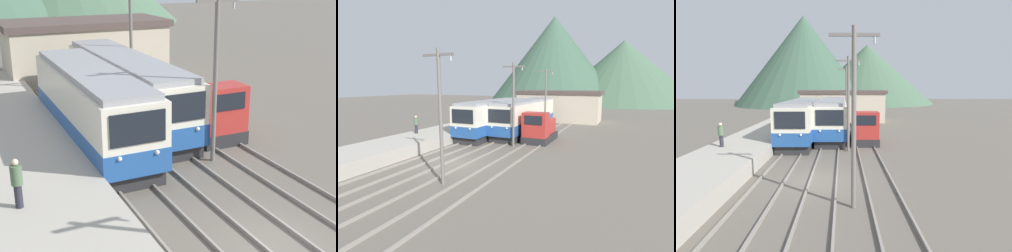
# 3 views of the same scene
# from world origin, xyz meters

# --- Properties ---
(ground_plane) EXTENTS (200.00, 200.00, 0.00)m
(ground_plane) POSITION_xyz_m (0.00, 0.00, 0.00)
(ground_plane) COLOR #665E54
(platform_left) EXTENTS (4.50, 54.00, 0.96)m
(platform_left) POSITION_xyz_m (-6.25, 0.00, 0.48)
(platform_left) COLOR #ADA599
(platform_left) RESTS_ON ground
(track_left) EXTENTS (1.54, 60.00, 0.14)m
(track_left) POSITION_xyz_m (-2.60, 0.00, 0.07)
(track_left) COLOR gray
(track_left) RESTS_ON ground
(track_center) EXTENTS (1.54, 60.00, 0.14)m
(track_center) POSITION_xyz_m (0.20, 0.00, 0.07)
(track_center) COLOR gray
(track_center) RESTS_ON ground
(track_right) EXTENTS (1.54, 60.00, 0.14)m
(track_right) POSITION_xyz_m (3.20, 0.00, 0.07)
(track_right) COLOR gray
(track_right) RESTS_ON ground
(commuter_train_left) EXTENTS (2.84, 12.53, 3.85)m
(commuter_train_left) POSITION_xyz_m (-2.60, 11.37, 1.78)
(commuter_train_left) COLOR #28282B
(commuter_train_left) RESTS_ON ground
(commuter_train_center) EXTENTS (2.84, 14.15, 3.81)m
(commuter_train_center) POSITION_xyz_m (0.20, 13.99, 1.76)
(commuter_train_center) COLOR #28282B
(commuter_train_center) RESTS_ON ground
(shunting_locomotive) EXTENTS (2.40, 4.69, 3.00)m
(shunting_locomotive) POSITION_xyz_m (3.20, 9.92, 1.21)
(shunting_locomotive) COLOR #28282B
(shunting_locomotive) RESTS_ON ground
(catenary_mast_near) EXTENTS (2.00, 0.20, 7.46)m
(catenary_mast_near) POSITION_xyz_m (1.71, -3.20, 4.05)
(catenary_mast_near) COLOR slate
(catenary_mast_near) RESTS_ON ground
(catenary_mast_mid) EXTENTS (2.00, 0.20, 7.46)m
(catenary_mast_mid) POSITION_xyz_m (1.71, 6.83, 4.05)
(catenary_mast_mid) COLOR slate
(catenary_mast_mid) RESTS_ON ground
(catenary_mast_far) EXTENTS (2.00, 0.20, 7.46)m
(catenary_mast_far) POSITION_xyz_m (1.71, 16.86, 4.05)
(catenary_mast_far) COLOR slate
(catenary_mast_far) RESTS_ON ground
(person_on_platform) EXTENTS (0.38, 0.38, 1.70)m
(person_on_platform) POSITION_xyz_m (-7.20, 4.19, 1.89)
(person_on_platform) COLOR #282833
(person_on_platform) RESTS_ON platform_left
(station_building) EXTENTS (12.60, 6.30, 4.62)m
(station_building) POSITION_xyz_m (1.28, 26.00, 2.33)
(station_building) COLOR beige
(station_building) RESTS_ON ground
(mountain_backdrop) EXTENTS (59.24, 46.81, 25.31)m
(mountain_backdrop) POSITION_xyz_m (-1.54, 67.56, 11.10)
(mountain_backdrop) COLOR #3D5B47
(mountain_backdrop) RESTS_ON ground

